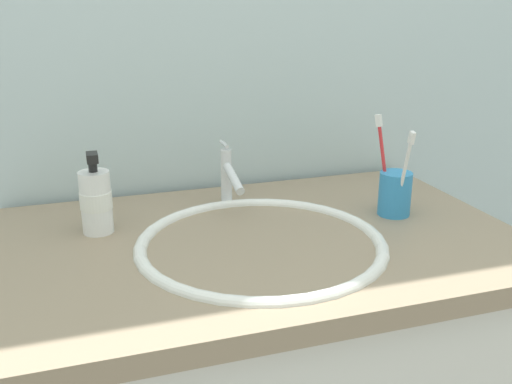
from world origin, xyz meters
The scene contains 7 objects.
tiled_wall_back centered at (0.00, 0.35, 1.20)m, with size 2.16×0.04×2.40m, color silver.
sink_basin centered at (-0.01, -0.04, 0.81)m, with size 0.45×0.45×0.10m.
faucet centered at (-0.01, 0.18, 0.91)m, with size 0.02×0.15×0.13m.
toothbrush_cup centered at (0.29, 0.02, 0.89)m, with size 0.07×0.07×0.09m, color #338CCC.
toothbrush_red centered at (0.27, 0.04, 0.96)m, with size 0.04×0.04×0.20m.
toothbrush_white centered at (0.29, -0.01, 0.96)m, with size 0.01×0.05×0.18m.
soap_dispenser centered at (-0.29, 0.11, 0.91)m, with size 0.06×0.06×0.16m.
Camera 1 is at (-0.31, -0.94, 1.27)m, focal length 40.41 mm.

